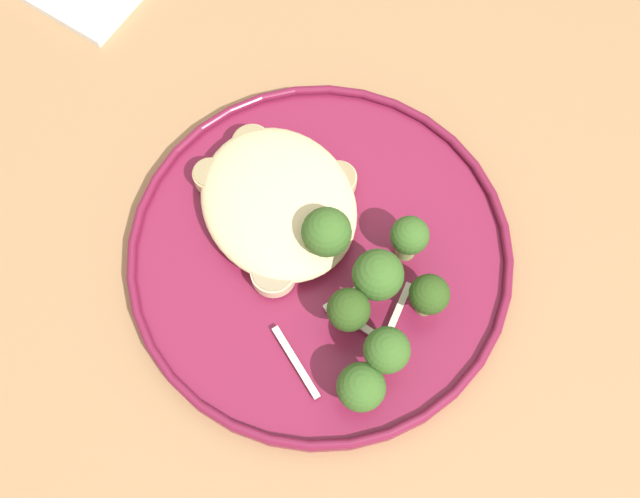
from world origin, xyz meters
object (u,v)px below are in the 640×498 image
object	(u,v)px
seared_scallop_large_seared	(252,145)
broccoli_floret_rear_charred	(327,233)
broccoli_floret_small_sprig	(386,351)
seared_scallop_left_edge	(338,180)
broccoli_floret_tall_stalk	(348,311)
broccoli_floret_left_leaning	(378,276)
seared_scallop_half_hidden	(243,188)
broccoli_floret_center_pile	(361,387)
seared_scallop_front_small	(273,274)
broccoli_floret_front_edge	(429,296)
broccoli_floret_split_head	(409,237)
seared_scallop_right_edge	(280,206)
seared_scallop_tilted_round	(210,176)
dinner_plate	(320,254)

from	to	relation	value
seared_scallop_large_seared	broccoli_floret_rear_charred	bearing A→B (deg)	-176.05
broccoli_floret_rear_charred	broccoli_floret_small_sprig	world-z (taller)	broccoli_floret_rear_charred
seared_scallop_left_edge	broccoli_floret_tall_stalk	distance (m)	0.11
broccoli_floret_left_leaning	broccoli_floret_small_sprig	size ratio (longest dim) A/B	1.05
seared_scallop_half_hidden	broccoli_floret_left_leaning	bearing A→B (deg)	-159.38
broccoli_floret_small_sprig	broccoli_floret_center_pile	xyz separation A→B (m)	(-0.01, 0.03, -0.01)
seared_scallop_front_small	seared_scallop_half_hidden	bearing A→B (deg)	-11.05
broccoli_floret_center_pile	broccoli_floret_front_edge	distance (m)	0.08
broccoli_floret_split_head	broccoli_floret_front_edge	distance (m)	0.05
broccoli_floret_left_leaning	broccoli_floret_front_edge	size ratio (longest dim) A/B	1.23
broccoli_floret_rear_charred	broccoli_floret_left_leaning	distance (m)	0.05
seared_scallop_right_edge	broccoli_floret_tall_stalk	distance (m)	0.10
seared_scallop_left_edge	seared_scallop_tilted_round	bearing A→B (deg)	57.59
seared_scallop_half_hidden	seared_scallop_front_small	bearing A→B (deg)	168.95
seared_scallop_right_edge	broccoli_floret_center_pile	xyz separation A→B (m)	(-0.15, 0.02, 0.01)
broccoli_floret_left_leaning	broccoli_floret_center_pile	xyz separation A→B (m)	(-0.06, 0.05, -0.01)
broccoli_floret_tall_stalk	broccoli_floret_front_edge	world-z (taller)	broccoli_floret_tall_stalk
dinner_plate	broccoli_floret_rear_charred	world-z (taller)	broccoli_floret_rear_charred
broccoli_floret_tall_stalk	seared_scallop_front_small	bearing A→B (deg)	26.62
broccoli_floret_split_head	broccoli_floret_tall_stalk	world-z (taller)	broccoli_floret_tall_stalk
broccoli_floret_split_head	broccoli_floret_left_leaning	distance (m)	0.04
broccoli_floret_tall_stalk	broccoli_floret_small_sprig	bearing A→B (deg)	-169.82
seared_scallop_front_small	broccoli_floret_small_sprig	size ratio (longest dim) A/B	0.62
broccoli_floret_left_leaning	broccoli_floret_tall_stalk	distance (m)	0.03
seared_scallop_half_hidden	broccoli_floret_tall_stalk	distance (m)	0.13
seared_scallop_right_edge	broccoli_floret_small_sprig	bearing A→B (deg)	-178.08
seared_scallop_right_edge	broccoli_floret_split_head	world-z (taller)	broccoli_floret_split_head
seared_scallop_half_hidden	broccoli_floret_front_edge	bearing A→B (deg)	-154.80
broccoli_floret_rear_charred	broccoli_floret_small_sprig	size ratio (longest dim) A/B	1.03
broccoli_floret_left_leaning	broccoli_floret_tall_stalk	size ratio (longest dim) A/B	1.12
broccoli_floret_split_head	broccoli_floret_small_sprig	bearing A→B (deg)	136.29
seared_scallop_tilted_round	broccoli_floret_center_pile	xyz separation A→B (m)	(-0.20, -0.01, 0.01)
seared_scallop_tilted_round	broccoli_floret_rear_charred	distance (m)	0.11
seared_scallop_half_hidden	broccoli_floret_small_sprig	world-z (taller)	broccoli_floret_small_sprig
broccoli_floret_center_pile	seared_scallop_left_edge	bearing A→B (deg)	-26.11
seared_scallop_tilted_round	broccoli_floret_center_pile	size ratio (longest dim) A/B	0.57
broccoli_floret_center_pile	seared_scallop_tilted_round	bearing A→B (deg)	3.31
seared_scallop_left_edge	broccoli_floret_tall_stalk	size ratio (longest dim) A/B	0.56
seared_scallop_right_edge	broccoli_floret_left_leaning	bearing A→B (deg)	-162.94
broccoli_floret_small_sprig	broccoli_floret_split_head	bearing A→B (deg)	-43.71
dinner_plate	broccoli_floret_small_sprig	size ratio (longest dim) A/B	5.40
seared_scallop_tilted_round	broccoli_floret_rear_charred	size ratio (longest dim) A/B	0.47
broccoli_floret_left_leaning	broccoli_floret_tall_stalk	xyz separation A→B (m)	(-0.01, 0.03, -0.00)
seared_scallop_front_small	seared_scallop_tilted_round	distance (m)	0.09
seared_scallop_large_seared	broccoli_floret_front_edge	size ratio (longest dim) A/B	0.67
seared_scallop_right_edge	broccoli_floret_front_edge	distance (m)	0.13
seared_scallop_front_small	broccoli_floret_tall_stalk	bearing A→B (deg)	-153.38
broccoli_floret_rear_charred	seared_scallop_right_edge	bearing A→B (deg)	17.36
seared_scallop_front_small	broccoli_floret_center_pile	distance (m)	0.11
seared_scallop_front_small	seared_scallop_large_seared	bearing A→B (deg)	-20.75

